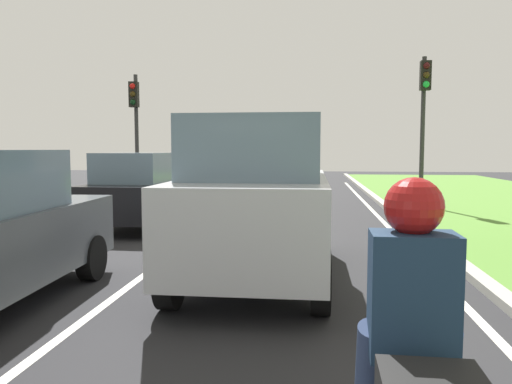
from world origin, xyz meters
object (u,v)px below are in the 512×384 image
at_px(traffic_light_near_right, 424,105).
at_px(traffic_light_overhead_left, 135,116).
at_px(car_hatchback_far, 140,191).
at_px(car_suv_ahead, 258,198).
at_px(rider_person, 411,292).

xyz_separation_m(traffic_light_near_right, traffic_light_overhead_left, (-9.84, 1.26, -0.20)).
xyz_separation_m(car_hatchback_far, traffic_light_near_right, (7.52, 4.88, 2.37)).
bearing_deg(traffic_light_near_right, traffic_light_overhead_left, 172.69).
relative_size(car_suv_ahead, traffic_light_overhead_left, 0.99).
xyz_separation_m(car_suv_ahead, traffic_light_overhead_left, (-5.61, 10.45, 1.89)).
distance_m(car_suv_ahead, rider_person, 4.80).
height_order(car_suv_ahead, rider_person, car_suv_ahead).
bearing_deg(rider_person, car_hatchback_far, 118.10).
distance_m(car_hatchback_far, traffic_light_overhead_left, 6.92).
xyz_separation_m(car_suv_ahead, rider_person, (1.24, -4.64, 0.02)).
relative_size(car_suv_ahead, rider_person, 3.87).
distance_m(car_hatchback_far, rider_person, 10.03).
distance_m(car_suv_ahead, car_hatchback_far, 5.43).
distance_m(rider_person, traffic_light_overhead_left, 16.68).
relative_size(traffic_light_near_right, traffic_light_overhead_left, 1.05).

